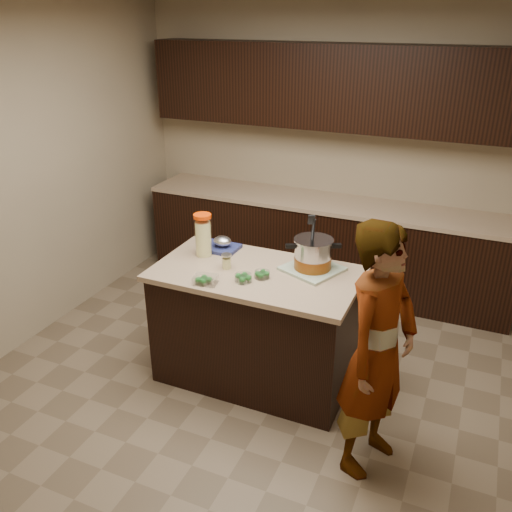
# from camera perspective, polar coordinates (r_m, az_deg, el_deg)

# --- Properties ---
(ground_plane) EXTENTS (4.00, 4.00, 0.00)m
(ground_plane) POSITION_cam_1_polar(r_m,az_deg,el_deg) (4.31, -0.00, -12.44)
(ground_plane) COLOR brown
(ground_plane) RESTS_ON ground
(room_shell) EXTENTS (4.04, 4.04, 2.72)m
(room_shell) POSITION_cam_1_polar(r_m,az_deg,el_deg) (3.55, -0.00, 10.25)
(room_shell) COLOR tan
(room_shell) RESTS_ON ground
(back_cabinets) EXTENTS (3.60, 0.63, 2.33)m
(back_cabinets) POSITION_cam_1_polar(r_m,az_deg,el_deg) (5.35, 7.51, 6.32)
(back_cabinets) COLOR black
(back_cabinets) RESTS_ON ground
(island) EXTENTS (1.46, 0.81, 0.90)m
(island) POSITION_cam_1_polar(r_m,az_deg,el_deg) (4.05, -0.00, -7.32)
(island) COLOR black
(island) RESTS_ON ground
(dish_towel) EXTENTS (0.47, 0.47, 0.02)m
(dish_towel) POSITION_cam_1_polar(r_m,az_deg,el_deg) (3.87, 5.95, -1.35)
(dish_towel) COLOR #5A7B53
(dish_towel) RESTS_ON island
(stock_pot) EXTENTS (0.37, 0.37, 0.40)m
(stock_pot) POSITION_cam_1_polar(r_m,az_deg,el_deg) (3.83, 6.01, 0.03)
(stock_pot) COLOR #B7B7BC
(stock_pot) RESTS_ON dish_towel
(lemonade_pitcher) EXTENTS (0.17, 0.17, 0.32)m
(lemonade_pitcher) POSITION_cam_1_polar(r_m,az_deg,el_deg) (4.05, -5.58, 2.05)
(lemonade_pitcher) COLOR #E5DF8C
(lemonade_pitcher) RESTS_ON island
(mason_jar) EXTENTS (0.07, 0.07, 0.12)m
(mason_jar) POSITION_cam_1_polar(r_m,az_deg,el_deg) (3.87, -3.11, -0.59)
(mason_jar) COLOR #E5DF8C
(mason_jar) RESTS_ON island
(broccoli_tub_left) EXTENTS (0.12, 0.12, 0.05)m
(broccoli_tub_left) POSITION_cam_1_polar(r_m,az_deg,el_deg) (3.74, 0.64, -1.99)
(broccoli_tub_left) COLOR silver
(broccoli_tub_left) RESTS_ON island
(broccoli_tub_right) EXTENTS (0.13, 0.13, 0.06)m
(broccoli_tub_right) POSITION_cam_1_polar(r_m,az_deg,el_deg) (3.69, -1.34, -2.35)
(broccoli_tub_right) COLOR silver
(broccoli_tub_right) RESTS_ON island
(broccoli_tub_rect) EXTENTS (0.17, 0.14, 0.06)m
(broccoli_tub_rect) POSITION_cam_1_polar(r_m,az_deg,el_deg) (3.68, -5.33, -2.53)
(broccoli_tub_rect) COLOR silver
(broccoli_tub_rect) RESTS_ON island
(blue_tray) EXTENTS (0.28, 0.23, 0.10)m
(blue_tray) POSITION_cam_1_polar(r_m,az_deg,el_deg) (4.18, -3.67, 1.14)
(blue_tray) COLOR navy
(blue_tray) RESTS_ON island
(person) EXTENTS (0.55, 0.67, 1.60)m
(person) POSITION_cam_1_polar(r_m,az_deg,el_deg) (3.23, 12.70, -9.81)
(person) COLOR gray
(person) RESTS_ON ground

